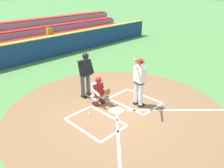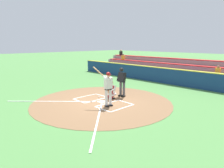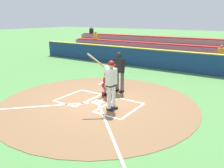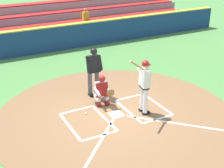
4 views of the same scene
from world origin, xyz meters
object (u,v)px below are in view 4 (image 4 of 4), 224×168
at_px(batter, 144,83).
at_px(baseball, 86,114).
at_px(catcher, 102,90).
at_px(plate_umpire, 94,68).

distance_m(batter, baseball, 2.19).
xyz_separation_m(batter, catcher, (0.95, -1.16, -0.51)).
distance_m(batter, catcher, 1.58).
height_order(batter, catcher, batter).
bearing_deg(plate_umpire, batter, 113.58).
relative_size(batter, catcher, 1.88).
relative_size(plate_umpire, baseball, 25.20).
height_order(plate_umpire, baseball, plate_umpire).
relative_size(catcher, plate_umpire, 0.61).
xyz_separation_m(plate_umpire, baseball, (0.87, 1.19, -1.04)).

